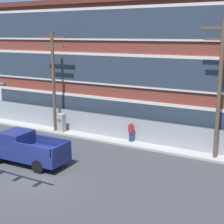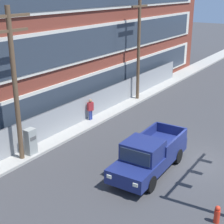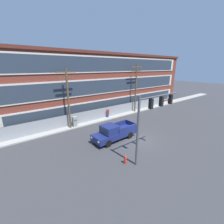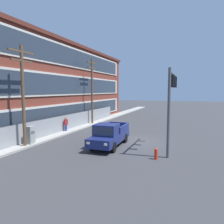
{
  "view_description": "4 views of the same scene",
  "coord_description": "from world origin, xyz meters",
  "px_view_note": "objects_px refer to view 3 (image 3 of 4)",
  "views": [
    {
      "loc": [
        12.49,
        -13.72,
        8.04
      ],
      "look_at": [
        1.68,
        5.3,
        3.02
      ],
      "focal_mm": 55.0,
      "sensor_mm": 36.0,
      "label": 1
    },
    {
      "loc": [
        -16.58,
        -5.7,
        8.98
      ],
      "look_at": [
        -1.09,
        4.62,
        2.27
      ],
      "focal_mm": 55.0,
      "sensor_mm": 36.0,
      "label": 2
    },
    {
      "loc": [
        -12.61,
        -11.25,
        8.39
      ],
      "look_at": [
        -0.23,
        4.72,
        2.28
      ],
      "focal_mm": 24.0,
      "sensor_mm": 36.0,
      "label": 3
    },
    {
      "loc": [
        -19.21,
        -5.07,
        4.7
      ],
      "look_at": [
        1.58,
        2.72,
        2.48
      ],
      "focal_mm": 35.0,
      "sensor_mm": 36.0,
      "label": 4
    }
  ],
  "objects_px": {
    "pickup_truck_navy": "(114,132)",
    "fire_hydrant": "(125,160)",
    "pedestrian_near_cabinet": "(108,113)",
    "utility_pole_midblock": "(136,86)",
    "electrical_cabinet": "(75,122)",
    "traffic_signal_mast": "(152,113)",
    "utility_pole_near_corner": "(68,96)"
  },
  "relations": [
    {
      "from": "pickup_truck_navy",
      "to": "fire_hydrant",
      "type": "height_order",
      "value": "pickup_truck_navy"
    },
    {
      "from": "pedestrian_near_cabinet",
      "to": "pickup_truck_navy",
      "type": "bearing_deg",
      "value": -121.08
    },
    {
      "from": "utility_pole_midblock",
      "to": "electrical_cabinet",
      "type": "height_order",
      "value": "utility_pole_midblock"
    },
    {
      "from": "pedestrian_near_cabinet",
      "to": "fire_hydrant",
      "type": "relative_size",
      "value": 2.17
    },
    {
      "from": "fire_hydrant",
      "to": "traffic_signal_mast",
      "type": "bearing_deg",
      "value": -16.54
    },
    {
      "from": "pickup_truck_navy",
      "to": "electrical_cabinet",
      "type": "bearing_deg",
      "value": 107.89
    },
    {
      "from": "traffic_signal_mast",
      "to": "utility_pole_near_corner",
      "type": "height_order",
      "value": "utility_pole_near_corner"
    },
    {
      "from": "utility_pole_midblock",
      "to": "fire_hydrant",
      "type": "distance_m",
      "value": 17.06
    },
    {
      "from": "pickup_truck_navy",
      "to": "utility_pole_near_corner",
      "type": "relative_size",
      "value": 0.69
    },
    {
      "from": "utility_pole_midblock",
      "to": "utility_pole_near_corner",
      "type": "bearing_deg",
      "value": -179.42
    },
    {
      "from": "traffic_signal_mast",
      "to": "utility_pole_near_corner",
      "type": "bearing_deg",
      "value": 104.94
    },
    {
      "from": "fire_hydrant",
      "to": "utility_pole_near_corner",
      "type": "bearing_deg",
      "value": 93.59
    },
    {
      "from": "pedestrian_near_cabinet",
      "to": "fire_hydrant",
      "type": "bearing_deg",
      "value": -119.15
    },
    {
      "from": "traffic_signal_mast",
      "to": "pickup_truck_navy",
      "type": "xyz_separation_m",
      "value": [
        -0.3,
        4.94,
        -3.61
      ]
    },
    {
      "from": "pickup_truck_navy",
      "to": "utility_pole_near_corner",
      "type": "height_order",
      "value": "utility_pole_near_corner"
    },
    {
      "from": "utility_pole_midblock",
      "to": "electrical_cabinet",
      "type": "relative_size",
      "value": 5.36
    },
    {
      "from": "traffic_signal_mast",
      "to": "fire_hydrant",
      "type": "distance_m",
      "value": 4.84
    },
    {
      "from": "electrical_cabinet",
      "to": "fire_hydrant",
      "type": "distance_m",
      "value": 10.62
    },
    {
      "from": "pedestrian_near_cabinet",
      "to": "utility_pole_midblock",
      "type": "bearing_deg",
      "value": -2.48
    },
    {
      "from": "utility_pole_midblock",
      "to": "pedestrian_near_cabinet",
      "type": "height_order",
      "value": "utility_pole_midblock"
    },
    {
      "from": "electrical_cabinet",
      "to": "fire_hydrant",
      "type": "relative_size",
      "value": 2.13
    },
    {
      "from": "utility_pole_near_corner",
      "to": "utility_pole_midblock",
      "type": "xyz_separation_m",
      "value": [
        13.07,
        0.13,
        0.35
      ]
    },
    {
      "from": "pedestrian_near_cabinet",
      "to": "traffic_signal_mast",
      "type": "bearing_deg",
      "value": -107.93
    },
    {
      "from": "traffic_signal_mast",
      "to": "pedestrian_near_cabinet",
      "type": "distance_m",
      "value": 12.86
    },
    {
      "from": "pickup_truck_navy",
      "to": "fire_hydrant",
      "type": "relative_size",
      "value": 7.26
    },
    {
      "from": "pedestrian_near_cabinet",
      "to": "fire_hydrant",
      "type": "xyz_separation_m",
      "value": [
        -6.16,
        -11.05,
        -0.59
      ]
    },
    {
      "from": "utility_pole_near_corner",
      "to": "pickup_truck_navy",
      "type": "bearing_deg",
      "value": -66.96
    },
    {
      "from": "electrical_cabinet",
      "to": "traffic_signal_mast",
      "type": "bearing_deg",
      "value": -78.22
    },
    {
      "from": "utility_pole_midblock",
      "to": "pedestrian_near_cabinet",
      "type": "bearing_deg",
      "value": 177.52
    },
    {
      "from": "traffic_signal_mast",
      "to": "fire_hydrant",
      "type": "relative_size",
      "value": 8.0
    },
    {
      "from": "utility_pole_near_corner",
      "to": "fire_hydrant",
      "type": "xyz_separation_m",
      "value": [
        0.67,
        -10.64,
        -4.23
      ]
    },
    {
      "from": "traffic_signal_mast",
      "to": "pickup_truck_navy",
      "type": "bearing_deg",
      "value": 93.5
    }
  ]
}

